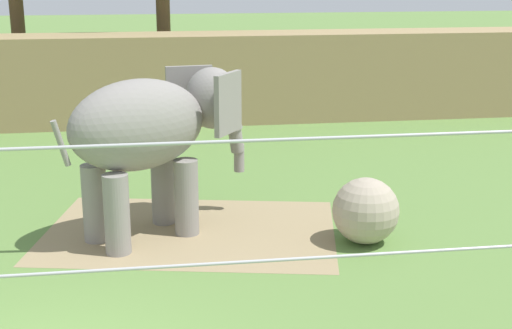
# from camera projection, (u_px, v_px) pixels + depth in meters

# --- Properties ---
(dirt_patch) EXTENTS (5.48, 4.30, 0.01)m
(dirt_patch) POSITION_uv_depth(u_px,v_px,m) (191.00, 231.00, 12.36)
(dirt_patch) COLOR #937F5B
(dirt_patch) RESTS_ON ground
(embankment_wall) EXTENTS (36.00, 1.80, 2.50)m
(embankment_wall) POSITION_uv_depth(u_px,v_px,m) (95.00, 80.00, 20.31)
(embankment_wall) COLOR #997F56
(embankment_wall) RESTS_ON ground
(elephant) EXTENTS (3.29, 2.64, 2.71)m
(elephant) POSITION_uv_depth(u_px,v_px,m) (153.00, 130.00, 11.80)
(elephant) COLOR gray
(elephant) RESTS_ON ground
(enrichment_ball) EXTENTS (1.09, 1.09, 1.09)m
(enrichment_ball) POSITION_uv_depth(u_px,v_px,m) (366.00, 211.00, 11.73)
(enrichment_ball) COLOR tan
(enrichment_ball) RESTS_ON ground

